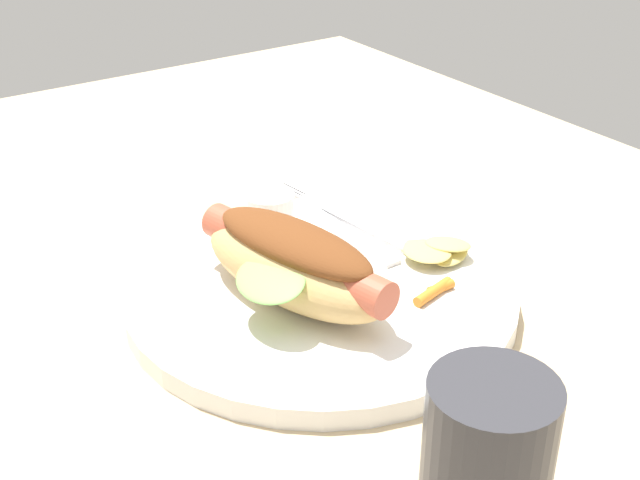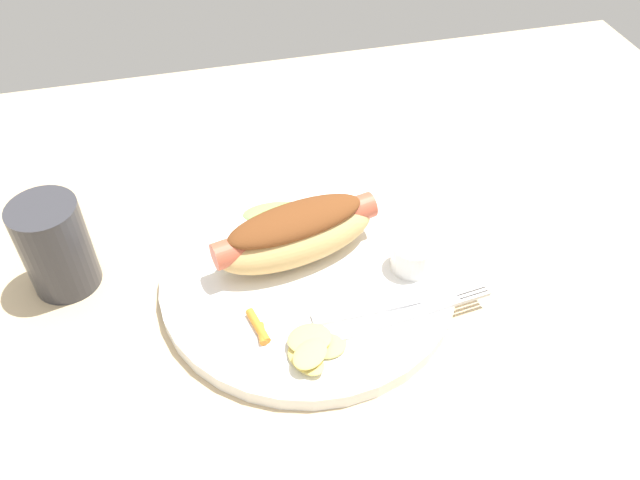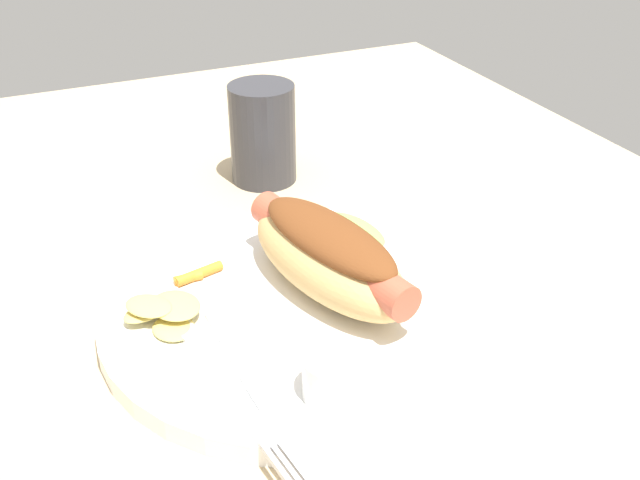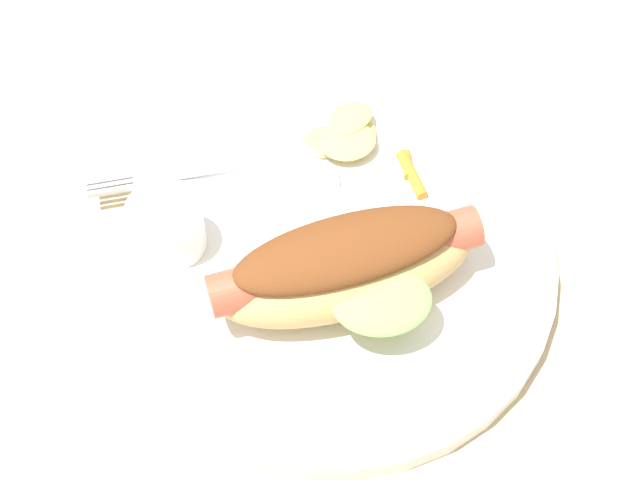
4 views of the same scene
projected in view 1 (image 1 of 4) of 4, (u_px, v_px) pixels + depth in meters
The scene contains 9 objects.
ground_plane at pixel (316, 308), 65.48cm from camera, with size 120.00×90.00×1.80cm, color tan.
plate at pixel (317, 294), 64.00cm from camera, with size 29.19×29.19×1.60cm, color white.
hot_dog at pixel (294, 262), 60.55cm from camera, with size 17.56×10.24×5.77cm.
sauce_ramekin at pixel (270, 210), 71.31cm from camera, with size 4.16×4.16×2.99cm, color white.
fork at pixel (347, 219), 72.80cm from camera, with size 17.14×3.29×0.40cm.
knife at pixel (342, 230), 70.93cm from camera, with size 13.76×1.40×0.36cm, color silver.
chips_pile at pixel (435, 250), 66.88cm from camera, with size 6.26×6.14×1.49cm.
carrot_garnish at pixel (436, 290), 62.26cm from camera, with size 1.72×4.01×0.80cm.
drinking_cup at pixel (486, 466), 42.22cm from camera, with size 6.50×6.50×9.86cm, color #333338.
Camera 1 is at (-45.72, 30.75, 34.88)cm, focal length 48.03 mm.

